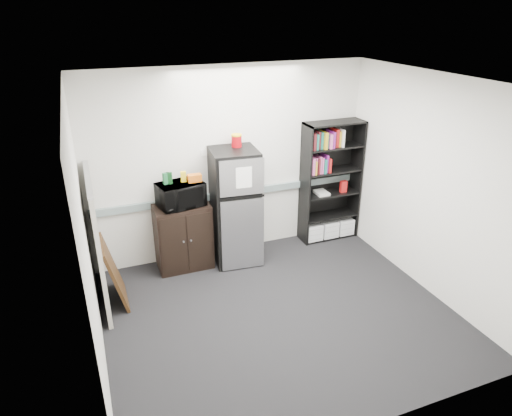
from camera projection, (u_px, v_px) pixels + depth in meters
The scene contains 18 objects.
floor at pixel (279, 314), 5.46m from camera, with size 4.00×4.00×0.00m, color black.
wall_back at pixel (230, 163), 6.40m from camera, with size 4.00×0.02×2.70m, color silver.
wall_right at pixel (431, 187), 5.58m from camera, with size 0.02×3.50×2.70m, color silver.
wall_left at pixel (86, 243), 4.25m from camera, with size 0.02×3.50×2.70m, color silver.
ceiling at pixel (285, 83), 4.36m from camera, with size 4.00×3.50×0.02m, color white.
electrical_raceway at pixel (232, 194), 6.56m from camera, with size 3.92×0.05×0.10m, color slate.
wall_note at pixel (206, 152), 6.20m from camera, with size 0.14×0.00×0.10m, color white.
bookshelf at pixel (330, 183), 6.93m from camera, with size 0.90×0.34×1.85m.
cubicle_partition at pixel (98, 241), 5.42m from camera, with size 0.06×1.30×1.62m.
cabinet at pixel (183, 236), 6.29m from camera, with size 0.75×0.50×0.93m.
microwave at pixel (181, 195), 6.02m from camera, with size 0.58×0.40×0.32m, color black.
snack_box_a at pixel (166, 179), 5.90m from camera, with size 0.07×0.05×0.15m, color #18552D.
snack_box_b at pixel (169, 178), 5.91m from camera, with size 0.07×0.05×0.15m, color #0C3715.
snack_box_c at pixel (183, 177), 5.98m from camera, with size 0.07×0.05×0.14m, color yellow.
snack_bag at pixel (194, 178), 5.99m from camera, with size 0.18×0.10×0.10m, color orange.
refrigerator at pixel (235, 207), 6.32m from camera, with size 0.67×0.70×1.64m.
coffee_can at pixel (237, 140), 6.08m from camera, with size 0.14×0.14×0.19m.
framed_poster at pixel (114, 271), 5.54m from camera, with size 0.23×0.65×0.82m.
Camera 1 is at (-1.88, -4.07, 3.38)m, focal length 32.00 mm.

